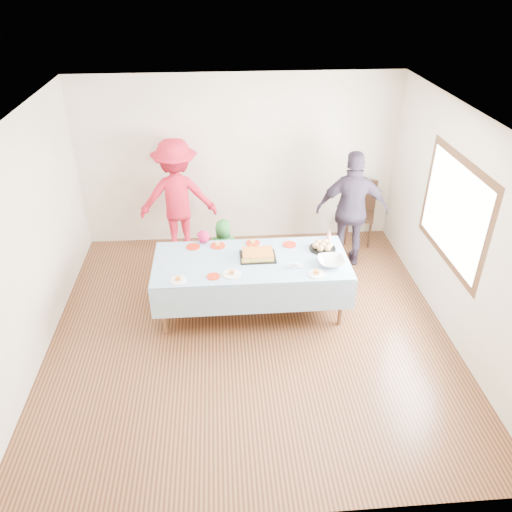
{
  "coord_description": "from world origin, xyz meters",
  "views": [
    {
      "loc": [
        -0.31,
        -4.99,
        4.14
      ],
      "look_at": [
        0.1,
        0.3,
        0.93
      ],
      "focal_mm": 35.0,
      "sensor_mm": 36.0,
      "label": 1
    }
  ],
  "objects_px": {
    "party_table": "(251,263)",
    "birthday_cake": "(258,255)",
    "adult_left": "(177,197)",
    "dining_chair": "(361,208)"
  },
  "relations": [
    {
      "from": "dining_chair",
      "to": "adult_left",
      "type": "relative_size",
      "value": 0.55
    },
    {
      "from": "party_table",
      "to": "adult_left",
      "type": "bearing_deg",
      "value": 121.25
    },
    {
      "from": "party_table",
      "to": "dining_chair",
      "type": "relative_size",
      "value": 2.45
    },
    {
      "from": "dining_chair",
      "to": "adult_left",
      "type": "bearing_deg",
      "value": -158.71
    },
    {
      "from": "dining_chair",
      "to": "birthday_cake",
      "type": "bearing_deg",
      "value": -117.75
    },
    {
      "from": "birthday_cake",
      "to": "dining_chair",
      "type": "distance_m",
      "value": 2.58
    },
    {
      "from": "party_table",
      "to": "adult_left",
      "type": "xyz_separation_m",
      "value": [
        -1.02,
        1.69,
        0.2
      ]
    },
    {
      "from": "birthday_cake",
      "to": "dining_chair",
      "type": "height_order",
      "value": "dining_chair"
    },
    {
      "from": "party_table",
      "to": "birthday_cake",
      "type": "distance_m",
      "value": 0.14
    },
    {
      "from": "party_table",
      "to": "adult_left",
      "type": "distance_m",
      "value": 1.98
    }
  ]
}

